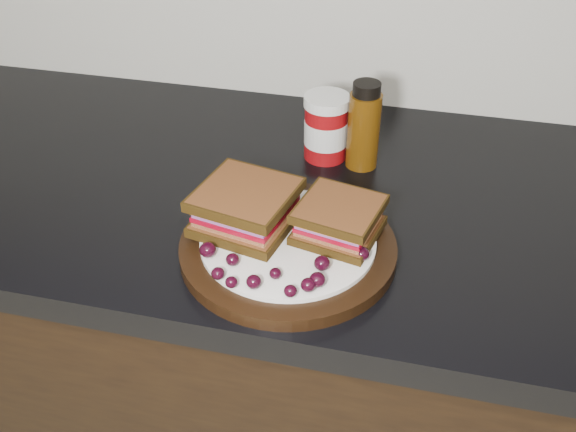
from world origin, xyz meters
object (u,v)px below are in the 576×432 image
object	(u,v)px
condiment_jar	(326,127)
oil_bottle	(364,125)
plate	(288,248)
sandwich_left	(246,207)

from	to	relation	value
condiment_jar	oil_bottle	xyz separation A→B (m)	(0.06, -0.01, 0.02)
plate	condiment_jar	xyz separation A→B (m)	(0.00, 0.25, 0.04)
plate	sandwich_left	xyz separation A→B (m)	(-0.06, 0.02, 0.04)
plate	sandwich_left	distance (m)	0.08
sandwich_left	oil_bottle	size ratio (longest dim) A/B	0.86
sandwich_left	oil_bottle	xyz separation A→B (m)	(0.12, 0.22, 0.02)
condiment_jar	plate	bearing A→B (deg)	-90.42
condiment_jar	oil_bottle	size ratio (longest dim) A/B	0.76
plate	sandwich_left	world-z (taller)	sandwich_left
plate	oil_bottle	size ratio (longest dim) A/B	2.03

